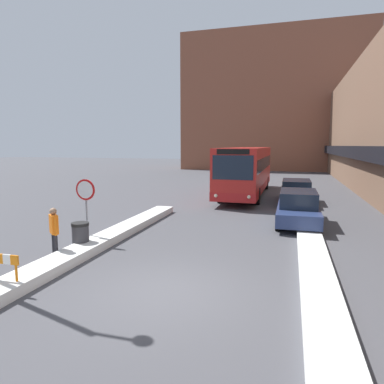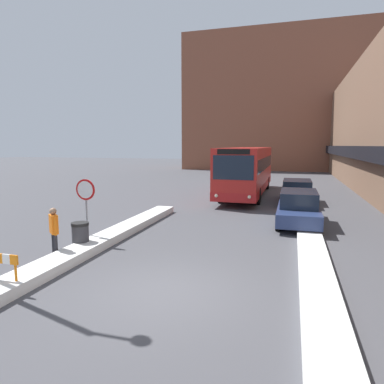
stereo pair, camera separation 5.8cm
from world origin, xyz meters
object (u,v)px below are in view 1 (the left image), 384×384
(stop_sign, at_px, (86,197))
(city_bus, at_px, (247,170))
(pedestrian, at_px, (54,228))
(parked_car_middle, at_px, (296,191))
(parked_car_front, at_px, (298,208))
(construction_barricade, at_px, (0,265))
(trash_bin, at_px, (81,236))

(stop_sign, bearing_deg, city_bus, 73.80)
(city_bus, height_order, pedestrian, city_bus)
(pedestrian, bearing_deg, parked_car_middle, 100.94)
(city_bus, height_order, parked_car_middle, city_bus)
(pedestrian, bearing_deg, parked_car_front, 83.64)
(construction_barricade, bearing_deg, city_bus, 78.56)
(parked_car_middle, distance_m, pedestrian, 15.25)
(city_bus, height_order, construction_barricade, city_bus)
(stop_sign, relative_size, trash_bin, 2.46)
(parked_car_front, height_order, trash_bin, parked_car_front)
(parked_car_front, relative_size, construction_barricade, 4.19)
(parked_car_middle, bearing_deg, construction_barricade, -114.14)
(city_bus, relative_size, parked_car_front, 2.69)
(stop_sign, bearing_deg, parked_car_middle, 57.18)
(pedestrian, xyz_separation_m, trash_bin, (0.29, 0.95, -0.49))
(parked_car_front, relative_size, stop_sign, 1.97)
(parked_car_front, relative_size, trash_bin, 4.85)
(parked_car_front, distance_m, stop_sign, 9.17)
(city_bus, height_order, parked_car_front, city_bus)
(city_bus, distance_m, parked_car_front, 9.31)
(parked_car_front, bearing_deg, stop_sign, -144.60)
(parked_car_front, xyz_separation_m, construction_barricade, (-7.07, -9.54, -0.09))
(trash_bin, xyz_separation_m, construction_barricade, (0.08, -3.42, 0.19))
(pedestrian, distance_m, construction_barricade, 2.52)
(parked_car_middle, bearing_deg, trash_bin, -120.05)
(parked_car_front, relative_size, pedestrian, 2.87)
(city_bus, xyz_separation_m, trash_bin, (-3.75, -14.71, -1.34))
(stop_sign, bearing_deg, construction_barricade, -85.08)
(pedestrian, bearing_deg, city_bus, 115.69)
(parked_car_middle, height_order, trash_bin, parked_car_middle)
(parked_car_middle, relative_size, trash_bin, 5.14)
(parked_car_front, height_order, pedestrian, pedestrian)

